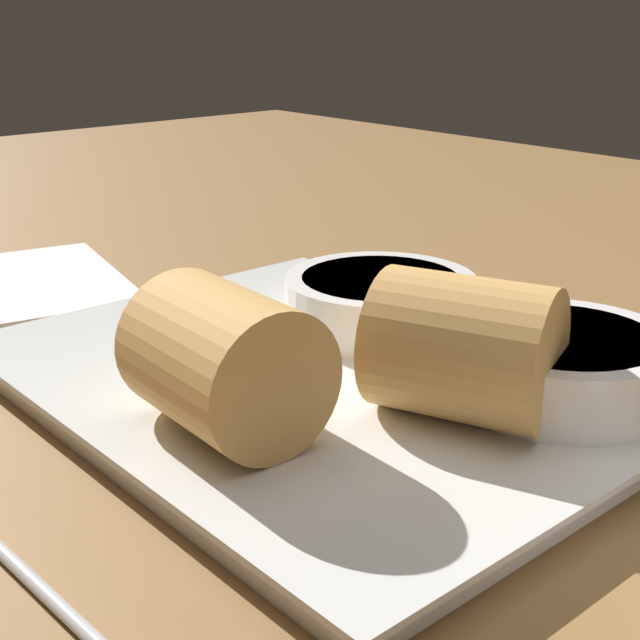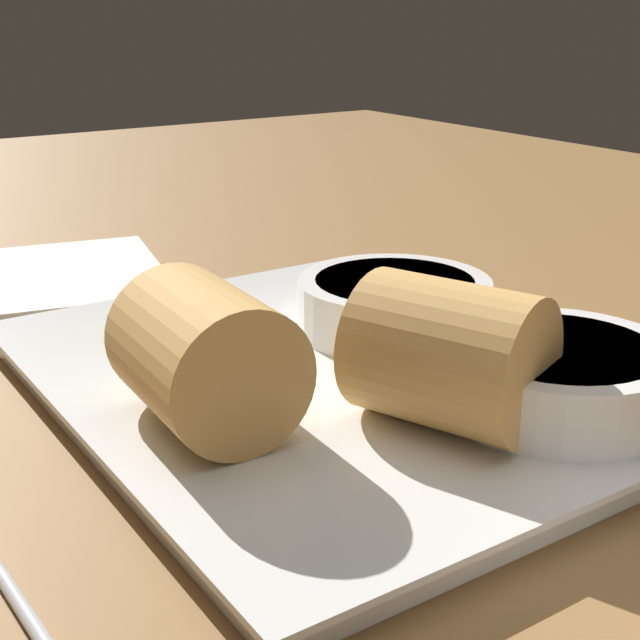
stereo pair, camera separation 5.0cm
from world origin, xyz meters
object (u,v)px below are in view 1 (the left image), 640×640
(serving_plate, at_px, (320,382))
(dipping_bowl_near, at_px, (380,300))
(dipping_bowl_far, at_px, (561,362))
(napkin, at_px, (15,287))

(serving_plate, relative_size, dipping_bowl_near, 3.03)
(dipping_bowl_far, relative_size, napkin, 0.55)
(dipping_bowl_near, bearing_deg, napkin, -156.64)
(dipping_bowl_far, xyz_separation_m, napkin, (-0.34, -0.10, -0.03))
(dipping_bowl_near, xyz_separation_m, dipping_bowl_far, (0.11, -0.00, 0.00))
(serving_plate, height_order, dipping_bowl_far, dipping_bowl_far)
(dipping_bowl_far, distance_m, napkin, 0.36)
(dipping_bowl_near, xyz_separation_m, napkin, (-0.23, -0.10, -0.03))
(dipping_bowl_far, height_order, napkin, dipping_bowl_far)
(dipping_bowl_near, relative_size, napkin, 0.55)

